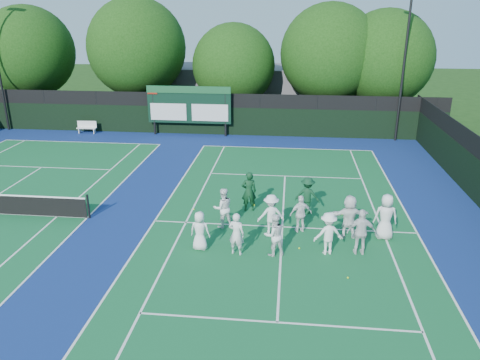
# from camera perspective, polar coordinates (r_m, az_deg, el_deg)

# --- Properties ---
(ground) EXTENTS (120.00, 120.00, 0.00)m
(ground) POSITION_cam_1_polar(r_m,az_deg,el_deg) (18.86, 5.11, -7.06)
(ground) COLOR #18390F
(ground) RESTS_ON ground
(court_apron) EXTENTS (34.00, 32.00, 0.01)m
(court_apron) POSITION_cam_1_polar(r_m,az_deg,el_deg) (20.69, -11.73, -4.86)
(court_apron) COLOR navy
(court_apron) RESTS_ON ground
(near_court) EXTENTS (11.05, 23.85, 0.01)m
(near_court) POSITION_cam_1_polar(r_m,az_deg,el_deg) (19.75, 5.18, -5.72)
(near_court) COLOR #12582D
(near_court) RESTS_ON ground
(back_fence) EXTENTS (34.00, 0.08, 3.00)m
(back_fence) POSITION_cam_1_polar(r_m,az_deg,el_deg) (34.14, -4.38, 7.80)
(back_fence) COLOR black
(back_fence) RESTS_ON ground
(scoreboard) EXTENTS (6.00, 0.21, 3.55)m
(scoreboard) POSITION_cam_1_polar(r_m,az_deg,el_deg) (33.77, -6.25, 9.06)
(scoreboard) COLOR black
(scoreboard) RESTS_ON ground
(clubhouse) EXTENTS (18.00, 6.00, 4.00)m
(clubhouse) POSITION_cam_1_polar(r_m,az_deg,el_deg) (41.38, 3.18, 10.90)
(clubhouse) COLOR #5B5B60
(clubhouse) RESTS_ON ground
(light_pole_right) EXTENTS (1.20, 0.30, 10.12)m
(light_pole_right) POSITION_cam_1_polar(r_m,az_deg,el_deg) (33.40, 19.58, 15.06)
(light_pole_right) COLOR black
(light_pole_right) RESTS_ON ground
(bench) EXTENTS (1.44, 0.45, 0.90)m
(bench) POSITION_cam_1_polar(r_m,az_deg,el_deg) (36.32, -18.17, 6.19)
(bench) COLOR silver
(bench) RESTS_ON ground
(tree_a) EXTENTS (7.13, 7.13, 9.00)m
(tree_a) POSITION_cam_1_polar(r_m,az_deg,el_deg) (41.96, -24.08, 13.86)
(tree_a) COLOR black
(tree_a) RESTS_ON ground
(tree_b) EXTENTS (7.56, 7.56, 9.59)m
(tree_b) POSITION_cam_1_polar(r_m,az_deg,el_deg) (38.36, -12.20, 15.20)
(tree_b) COLOR black
(tree_b) RESTS_ON ground
(tree_c) EXTENTS (6.31, 6.31, 7.73)m
(tree_c) POSITION_cam_1_polar(r_m,az_deg,el_deg) (36.86, -0.53, 13.57)
(tree_c) COLOR black
(tree_c) RESTS_ON ground
(tree_d) EXTENTS (7.32, 7.32, 9.17)m
(tree_d) POSITION_cam_1_polar(r_m,az_deg,el_deg) (36.64, 11.10, 14.62)
(tree_d) COLOR black
(tree_d) RESTS_ON ground
(tree_e) EXTENTS (7.06, 7.06, 8.74)m
(tree_e) POSITION_cam_1_polar(r_m,az_deg,el_deg) (37.21, 17.43, 13.71)
(tree_e) COLOR black
(tree_e) RESTS_ON ground
(tennis_ball_1) EXTENTS (0.07, 0.07, 0.07)m
(tennis_ball_1) POSITION_cam_1_polar(r_m,az_deg,el_deg) (21.26, 12.30, -4.11)
(tennis_ball_1) COLOR #C1E71B
(tennis_ball_1) RESTS_ON ground
(tennis_ball_2) EXTENTS (0.07, 0.07, 0.07)m
(tennis_ball_2) POSITION_cam_1_polar(r_m,az_deg,el_deg) (16.58, 13.01, -11.53)
(tennis_ball_2) COLOR #C1E71B
(tennis_ball_2) RESTS_ON ground
(tennis_ball_3) EXTENTS (0.07, 0.07, 0.07)m
(tennis_ball_3) POSITION_cam_1_polar(r_m,az_deg,el_deg) (21.39, -5.65, -3.57)
(tennis_ball_3) COLOR #C1E71B
(tennis_ball_3) RESTS_ON ground
(tennis_ball_4) EXTENTS (0.07, 0.07, 0.07)m
(tennis_ball_4) POSITION_cam_1_polar(r_m,az_deg,el_deg) (21.74, 1.77, -3.08)
(tennis_ball_4) COLOR #C1E71B
(tennis_ball_4) RESTS_ON ground
(tennis_ball_5) EXTENTS (0.07, 0.07, 0.07)m
(tennis_ball_5) POSITION_cam_1_polar(r_m,az_deg,el_deg) (18.11, 7.24, -8.25)
(tennis_ball_5) COLOR #C1E71B
(tennis_ball_5) RESTS_ON ground
(player_front_0) EXTENTS (0.80, 0.56, 1.54)m
(player_front_0) POSITION_cam_1_polar(r_m,az_deg,el_deg) (17.69, -4.91, -6.19)
(player_front_0) COLOR white
(player_front_0) RESTS_ON ground
(player_front_1) EXTENTS (0.68, 0.53, 1.66)m
(player_front_1) POSITION_cam_1_polar(r_m,az_deg,el_deg) (17.26, -0.44, -6.59)
(player_front_1) COLOR silver
(player_front_1) RESTS_ON ground
(player_front_2) EXTENTS (0.97, 0.87, 1.64)m
(player_front_2) POSITION_cam_1_polar(r_m,az_deg,el_deg) (17.27, 4.19, -6.69)
(player_front_2) COLOR white
(player_front_2) RESTS_ON ground
(player_front_3) EXTENTS (1.20, 0.90, 1.65)m
(player_front_3) POSITION_cam_1_polar(r_m,az_deg,el_deg) (17.61, 10.68, -6.43)
(player_front_3) COLOR white
(player_front_3) RESTS_ON ground
(player_front_4) EXTENTS (1.05, 0.45, 1.79)m
(player_front_4) POSITION_cam_1_polar(r_m,az_deg,el_deg) (17.82, 14.57, -6.17)
(player_front_4) COLOR silver
(player_front_4) RESTS_ON ground
(player_back_0) EXTENTS (1.02, 0.92, 1.72)m
(player_back_0) POSITION_cam_1_polar(r_m,az_deg,el_deg) (19.37, -2.09, -3.42)
(player_back_0) COLOR white
(player_back_0) RESTS_ON ground
(player_back_1) EXTENTS (1.22, 0.88, 1.69)m
(player_back_1) POSITION_cam_1_polar(r_m,az_deg,el_deg) (18.82, 3.80, -4.23)
(player_back_1) COLOR white
(player_back_1) RESTS_ON ground
(player_back_2) EXTENTS (1.00, 0.67, 1.58)m
(player_back_2) POSITION_cam_1_polar(r_m,az_deg,el_deg) (19.13, 7.43, -4.12)
(player_back_2) COLOR white
(player_back_2) RESTS_ON ground
(player_back_3) EXTENTS (1.73, 0.80, 1.79)m
(player_back_3) POSITION_cam_1_polar(r_m,az_deg,el_deg) (18.97, 13.15, -4.37)
(player_back_3) COLOR white
(player_back_3) RESTS_ON ground
(player_back_4) EXTENTS (0.93, 0.61, 1.87)m
(player_back_4) POSITION_cam_1_polar(r_m,az_deg,el_deg) (19.24, 17.34, -4.31)
(player_back_4) COLOR silver
(player_back_4) RESTS_ON ground
(coach_left) EXTENTS (0.74, 0.56, 1.84)m
(coach_left) POSITION_cam_1_polar(r_m,az_deg,el_deg) (20.91, 1.09, -1.41)
(coach_left) COLOR #0E351C
(coach_left) RESTS_ON ground
(coach_right) EXTENTS (1.18, 0.80, 1.68)m
(coach_right) POSITION_cam_1_polar(r_m,az_deg,el_deg) (20.91, 8.22, -1.87)
(coach_right) COLOR #0F371F
(coach_right) RESTS_ON ground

